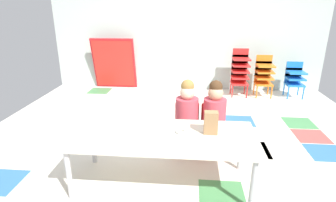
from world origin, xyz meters
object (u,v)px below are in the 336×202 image
object	(u,v)px
kid_chair_blue_stack	(295,77)
paper_bag_brown	(211,123)
seated_child_near_camera	(187,111)
paper_plate_center_table	(137,131)
kid_chair_red_stack	(240,70)
seated_child_middle_seat	(214,112)
craft_table	(162,138)
paper_plate_near_edge	(181,133)
donut_powdered_on_plate	(181,131)
kid_chair_orange_stack	(264,73)
folded_activity_table	(114,64)

from	to	relation	value
kid_chair_blue_stack	paper_bag_brown	world-z (taller)	paper_bag_brown
seated_child_near_camera	paper_plate_center_table	size ratio (longest dim) A/B	5.10
kid_chair_red_stack	seated_child_middle_seat	bearing A→B (deg)	-105.71
craft_table	paper_plate_near_edge	bearing A→B (deg)	11.34
donut_powdered_on_plate	paper_bag_brown	bearing A→B (deg)	5.89
kid_chair_orange_stack	paper_bag_brown	size ratio (longest dim) A/B	3.64
folded_activity_table	paper_plate_center_table	size ratio (longest dim) A/B	6.04
kid_chair_orange_stack	donut_powdered_on_plate	bearing A→B (deg)	-116.83
kid_chair_orange_stack	kid_chair_blue_stack	size ratio (longest dim) A/B	1.18
seated_child_near_camera	donut_powdered_on_plate	world-z (taller)	seated_child_near_camera
kid_chair_orange_stack	paper_plate_near_edge	xyz separation A→B (m)	(-1.49, -2.95, 0.09)
folded_activity_table	kid_chair_orange_stack	bearing A→B (deg)	-4.94
seated_child_middle_seat	paper_plate_near_edge	xyz separation A→B (m)	(-0.36, -0.57, -0.01)
kid_chair_red_stack	folded_activity_table	bearing A→B (deg)	174.19
craft_table	donut_powdered_on_plate	world-z (taller)	donut_powdered_on_plate
kid_chair_orange_stack	folded_activity_table	distance (m)	3.06
seated_child_near_camera	kid_chair_red_stack	distance (m)	2.57
paper_plate_near_edge	paper_plate_center_table	xyz separation A→B (m)	(-0.43, 0.01, 0.00)
seated_child_middle_seat	paper_bag_brown	distance (m)	0.55
paper_bag_brown	paper_plate_center_table	distance (m)	0.72
kid_chair_blue_stack	paper_plate_near_edge	size ratio (longest dim) A/B	3.78
kid_chair_orange_stack	paper_bag_brown	bearing A→B (deg)	-112.54
kid_chair_orange_stack	paper_plate_center_table	size ratio (longest dim) A/B	4.44
kid_chair_red_stack	paper_bag_brown	bearing A→B (deg)	-104.35
seated_child_near_camera	folded_activity_table	world-z (taller)	folded_activity_table
paper_bag_brown	kid_chair_orange_stack	bearing A→B (deg)	67.46
craft_table	paper_bag_brown	size ratio (longest dim) A/B	8.17
seated_child_middle_seat	paper_plate_center_table	bearing A→B (deg)	-144.54
folded_activity_table	donut_powdered_on_plate	world-z (taller)	folded_activity_table
seated_child_near_camera	kid_chair_orange_stack	xyz separation A→B (m)	(1.45, 2.38, -0.10)
folded_activity_table	seated_child_middle_seat	bearing A→B (deg)	-54.00
paper_bag_brown	paper_plate_near_edge	distance (m)	0.30
seated_child_near_camera	folded_activity_table	xyz separation A→B (m)	(-1.60, 2.64, -0.02)
craft_table	kid_chair_red_stack	world-z (taller)	kid_chair_red_stack
craft_table	paper_plate_near_edge	distance (m)	0.19
folded_activity_table	donut_powdered_on_plate	distance (m)	3.57
kid_chair_orange_stack	paper_plate_center_table	xyz separation A→B (m)	(-1.92, -2.94, 0.09)
kid_chair_orange_stack	paper_bag_brown	world-z (taller)	kid_chair_orange_stack
craft_table	kid_chair_blue_stack	size ratio (longest dim) A/B	2.64
paper_plate_near_edge	paper_plate_center_table	distance (m)	0.43
paper_bag_brown	paper_plate_center_table	bearing A→B (deg)	-178.22
kid_chair_red_stack	paper_plate_center_table	distance (m)	3.28
seated_child_near_camera	kid_chair_red_stack	xyz separation A→B (m)	(0.98, 2.38, -0.04)
seated_child_middle_seat	paper_bag_brown	bearing A→B (deg)	-98.20
seated_child_near_camera	paper_bag_brown	xyz separation A→B (m)	(0.24, -0.54, 0.10)
kid_chair_orange_stack	paper_plate_center_table	distance (m)	3.51
seated_child_near_camera	kid_chair_blue_stack	xyz separation A→B (m)	(2.04, 2.38, -0.16)
kid_chair_blue_stack	paper_bag_brown	xyz separation A→B (m)	(-1.80, -2.92, 0.26)
paper_plate_near_edge	donut_powdered_on_plate	world-z (taller)	donut_powdered_on_plate
craft_table	seated_child_middle_seat	bearing A→B (deg)	48.25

